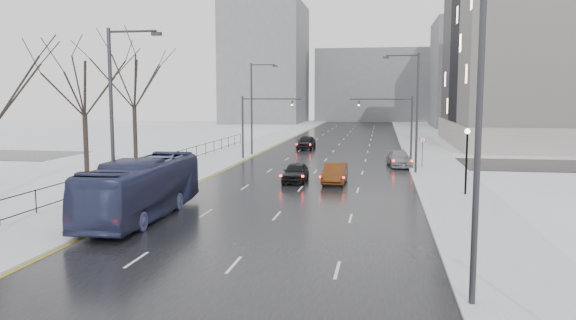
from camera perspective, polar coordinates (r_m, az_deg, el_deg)
The scene contains 24 objects.
road at distance 67.98m, azimuth 4.77°, elevation 1.05°, with size 16.00×150.00×0.04m, color black.
cross_road at distance 56.09m, azimuth 3.76°, elevation -0.11°, with size 130.00×10.00×0.04m, color black.
sidewalk_left at distance 69.62m, azimuth -3.87°, elevation 1.24°, with size 5.00×150.00×0.16m, color silver.
sidewalk_right at distance 67.92m, azimuth 13.64°, elevation 0.93°, with size 5.00×150.00×0.16m, color silver.
park_strip at distance 72.40m, azimuth -11.21°, elevation 1.32°, with size 14.00×150.00×0.12m, color white.
tree_park_d at distance 48.01m, azimuth -19.72°, elevation -1.65°, with size 8.75×8.75×12.50m, color black, non-canonical shape.
tree_park_e at distance 57.03m, azimuth -15.18°, elevation -0.24°, with size 9.45×9.45×13.50m, color black, non-canonical shape.
iron_fence at distance 42.16m, azimuth -16.71°, elevation -1.39°, with size 0.06×70.00×1.30m.
streetlight_r_near at distance 17.65m, azimuth 18.05°, elevation 3.21°, with size 2.95×0.25×10.00m.
streetlight_r_mid at distance 47.51m, azimuth 12.71°, elevation 5.30°, with size 2.95×0.25×10.00m.
streetlight_l_near at distance 30.68m, azimuth -17.11°, elevation 4.55°, with size 2.95×0.25×10.00m.
streetlight_l_far at distance 61.00m, azimuth -3.51°, elevation 5.70°, with size 2.95×0.25×10.00m.
lamppost_r_mid at distance 38.00m, azimuth 17.71°, elevation 0.82°, with size 0.36×0.36×4.28m.
mast_signal_right at distance 55.51m, azimuth 11.35°, elevation 3.93°, with size 6.10×0.33×6.50m.
mast_signal_left at distance 56.96m, azimuth -3.58°, elevation 4.11°, with size 6.10×0.33×6.50m.
no_uturn_sign at distance 51.74m, azimuth 13.52°, elevation 1.69°, with size 0.60×0.06×2.70m.
bldg_far_right at distance 124.55m, azimuth 20.09°, elevation 8.24°, with size 24.00×20.00×22.00m, color slate.
bldg_far_left at distance 135.47m, azimuth -2.28°, elevation 9.74°, with size 18.00×22.00×28.00m, color slate.
bldg_far_center at distance 147.46m, azimuth 8.97°, elevation 7.46°, with size 30.00×18.00×18.00m, color slate.
bus at distance 30.94m, azimuth -14.58°, elevation -2.79°, with size 2.67×11.42×3.18m, color navy.
sedan_center_near at distance 42.34m, azimuth 0.78°, elevation -1.26°, with size 1.73×4.31×1.47m, color black.
sedan_right_near at distance 41.89m, azimuth 4.80°, elevation -1.35°, with size 1.59×4.55×1.50m, color #572A0E.
sedan_right_far at distance 52.62m, azimuth 11.24°, elevation 0.12°, with size 1.97×4.86×1.41m, color gray.
sedan_center_far at distance 68.40m, azimuth 1.86°, elevation 1.81°, with size 1.94×4.83×1.65m, color black.
Camera 1 is at (5.55, -7.43, 6.56)m, focal length 35.00 mm.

